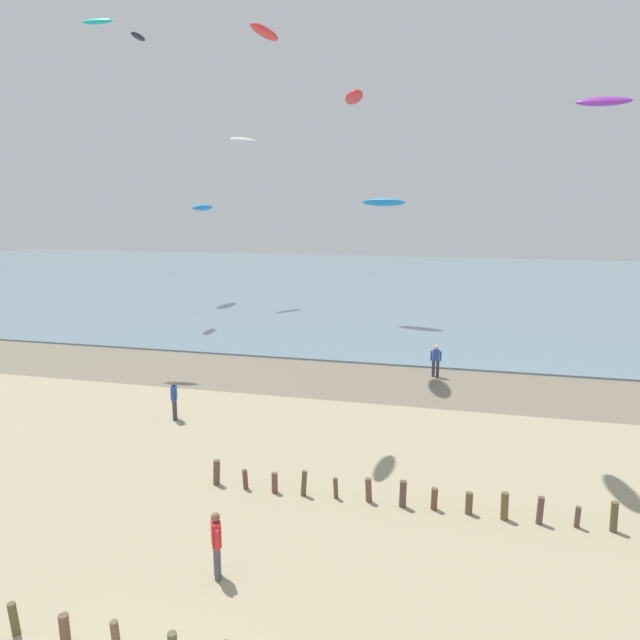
{
  "coord_description": "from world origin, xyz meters",
  "views": [
    {
      "loc": [
        5.56,
        -6.69,
        8.89
      ],
      "look_at": [
        1.17,
        11.21,
        5.23
      ],
      "focal_mm": 32.58,
      "sensor_mm": 36.0,
      "label": 1
    }
  ],
  "objects": [
    {
      "name": "kite_aloft_3",
      "position": [
        -0.35,
        37.35,
        9.09
      ],
      "size": [
        3.58,
        2.01,
        0.8
      ],
      "primitive_type": "ellipsoid",
      "rotation": [
        0.26,
        0.0,
        2.88
      ],
      "color": "#2384D1"
    },
    {
      "name": "kite_aloft_11",
      "position": [
        -13.6,
        43.32,
        14.46
      ],
      "size": [
        2.39,
        2.84,
        0.77
      ],
      "primitive_type": "ellipsoid",
      "rotation": [
        -0.43,
        0.0,
        4.1
      ],
      "color": "white"
    },
    {
      "name": "wet_sand_strip",
      "position": [
        0.0,
        21.61,
        0.0
      ],
      "size": [
        120.0,
        6.58,
        0.01
      ],
      "primitive_type": "cube",
      "color": "#7A6D59",
      "rests_on": "ground"
    },
    {
      "name": "kite_aloft_1",
      "position": [
        -14.74,
        24.19,
        18.9
      ],
      "size": [
        1.87,
        0.77,
        0.5
      ],
      "primitive_type": "ellipsoid",
      "rotation": [
        -0.4,
        0.0,
        3.21
      ],
      "color": "#19B2B7"
    },
    {
      "name": "kite_aloft_8",
      "position": [
        -17.62,
        42.91,
        8.66
      ],
      "size": [
        1.25,
        3.49,
        0.74
      ],
      "primitive_type": "ellipsoid",
      "rotation": [
        -0.18,
        0.0,
        1.55
      ],
      "color": "#2384D1"
    },
    {
      "name": "kite_aloft_9",
      "position": [
        -19.21,
        36.16,
        21.48
      ],
      "size": [
        1.04,
        2.27,
        0.44
      ],
      "primitive_type": "ellipsoid",
      "rotation": [
        -0.13,
        0.0,
        4.85
      ],
      "color": "black"
    },
    {
      "name": "kite_aloft_5",
      "position": [
        14.24,
        37.31,
        15.66
      ],
      "size": [
        3.55,
        1.38,
        0.94
      ],
      "primitive_type": "ellipsoid",
      "rotation": [
        -0.38,
        0.0,
        3.11
      ],
      "color": "purple"
    },
    {
      "name": "sea",
      "position": [
        0.0,
        59.9,
        0.05
      ],
      "size": [
        160.0,
        70.0,
        0.1
      ],
      "primitive_type": "cube",
      "color": "slate",
      "rests_on": "ground"
    },
    {
      "name": "kite_aloft_2",
      "position": [
        -0.42,
        25.32,
        14.51
      ],
      "size": [
        1.6,
        3.21,
        0.78
      ],
      "primitive_type": "ellipsoid",
      "rotation": [
        -0.33,
        0.0,
        1.75
      ],
      "color": "red"
    },
    {
      "name": "person_nearest_camera",
      "position": [
        0.14,
        4.97,
        0.92
      ],
      "size": [
        0.37,
        0.51,
        1.71
      ],
      "color": "#4C4C56",
      "rests_on": "ground"
    },
    {
      "name": "groyne_mid",
      "position": [
        6.38,
        9.44,
        0.38
      ],
      "size": [
        17.05,
        0.35,
        0.88
      ],
      "color": "brown",
      "rests_on": "ground"
    },
    {
      "name": "person_left_flank",
      "position": [
        4.46,
        23.33,
        0.92
      ],
      "size": [
        0.57,
        0.24,
        1.71
      ],
      "color": "#383842",
      "rests_on": "ground"
    },
    {
      "name": "kite_aloft_10",
      "position": [
        -2.22,
        16.12,
        15.41
      ],
      "size": [
        0.94,
        2.23,
        0.51
      ],
      "primitive_type": "ellipsoid",
      "rotation": [
        0.26,
        0.0,
        1.49
      ],
      "color": "red"
    },
    {
      "name": "person_by_waterline",
      "position": [
        -5.91,
        14.39,
        0.92
      ],
      "size": [
        0.33,
        0.54,
        1.71
      ],
      "color": "#383842",
      "rests_on": "ground"
    }
  ]
}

